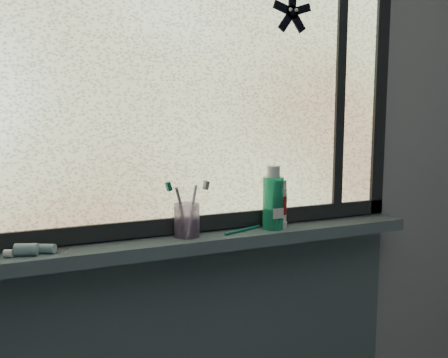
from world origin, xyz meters
name	(u,v)px	position (x,y,z in m)	size (l,w,h in m)	color
wall_back	(173,160)	(0.00, 1.30, 1.25)	(3.00, 0.01, 2.50)	#9EA3A8
windowsill	(182,244)	(0.00, 1.23, 1.00)	(1.62, 0.14, 0.04)	#4C5D65
window_pane	(174,68)	(0.00, 1.28, 1.53)	(1.50, 0.01, 1.00)	silver
frame_bottom	(177,225)	(0.00, 1.28, 1.05)	(1.60, 0.03, 0.05)	black
frame_right	(379,75)	(0.78, 1.28, 1.53)	(0.05, 0.03, 1.10)	black
frame_mullion	(339,74)	(0.60, 1.28, 1.53)	(0.04, 0.03, 1.00)	black
starfish_sticker	(292,12)	(0.40, 1.27, 1.72)	(0.15, 0.02, 0.15)	black
toothpaste_tube	(34,249)	(-0.42, 1.22, 1.04)	(0.19, 0.04, 0.03)	silver
toothbrush_cup	(187,220)	(0.02, 1.24, 1.07)	(0.08, 0.08, 0.10)	#B693C2
toothbrush_lying	(243,229)	(0.21, 1.23, 1.03)	(0.20, 0.02, 0.01)	#0B6954
mouthwash_bottle	(273,197)	(0.31, 1.22, 1.12)	(0.07, 0.07, 0.17)	#21AF7C
cream_tube	(280,203)	(0.34, 1.23, 1.10)	(0.04, 0.04, 0.11)	silver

